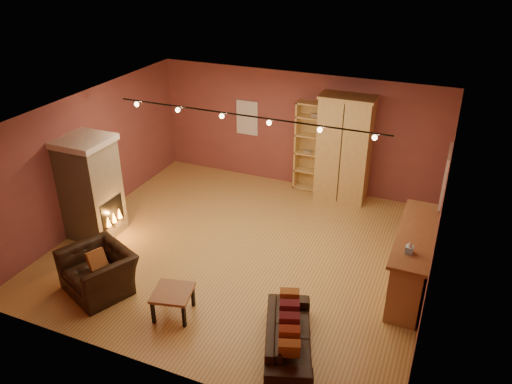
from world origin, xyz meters
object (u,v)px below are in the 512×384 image
at_px(bar_counter, 412,260).
at_px(coffee_table, 173,295).
at_px(bookcase, 315,146).
at_px(fireplace, 91,188).
at_px(armoire, 344,149).
at_px(armchair, 98,265).
at_px(loveseat, 289,331).

bearing_deg(bar_counter, coffee_table, -146.95).
xyz_separation_m(bookcase, coffee_table, (-0.74, -5.30, -0.72)).
relative_size(fireplace, bar_counter, 0.90).
xyz_separation_m(armoire, bar_counter, (1.97, -2.85, -0.68)).
bearing_deg(armchair, coffee_table, 20.96).
bearing_deg(armchair, bar_counter, 47.05).
relative_size(bar_counter, coffee_table, 3.18).
xyz_separation_m(armoire, loveseat, (0.51, -5.11, -0.89)).
bearing_deg(armchair, bookcase, 89.91).
relative_size(bookcase, loveseat, 1.23).
bearing_deg(armchair, fireplace, 153.46).
height_order(bar_counter, coffee_table, bar_counter).
xyz_separation_m(bookcase, armchair, (-2.27, -5.23, -0.60)).
height_order(armoire, bar_counter, armoire).
bearing_deg(fireplace, armoire, 39.60).
relative_size(loveseat, armchair, 1.31).
height_order(bookcase, loveseat, bookcase).
bearing_deg(loveseat, bar_counter, -52.08).
height_order(fireplace, bookcase, bookcase).
xyz_separation_m(fireplace, bar_counter, (6.24, 0.69, -0.49)).
xyz_separation_m(loveseat, armchair, (-3.53, 0.08, 0.15)).
height_order(armoire, coffee_table, armoire).
xyz_separation_m(fireplace, armoire, (4.27, 3.53, 0.19)).
xyz_separation_m(bar_counter, armchair, (-4.98, -2.18, -0.06)).
height_order(armchair, coffee_table, armchair).
distance_m(bookcase, coffee_table, 5.40).
relative_size(bookcase, coffee_table, 2.97).
distance_m(bookcase, armchair, 5.73).
bearing_deg(bar_counter, armchair, -156.34).
bearing_deg(coffee_table, armchair, 177.57).
relative_size(armoire, coffee_table, 3.37).
distance_m(armoire, loveseat, 5.21).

